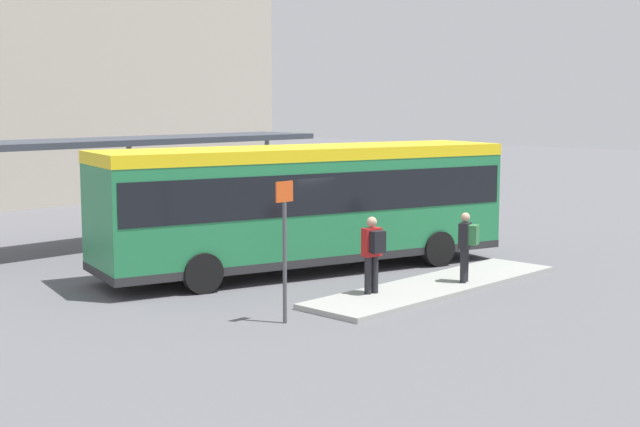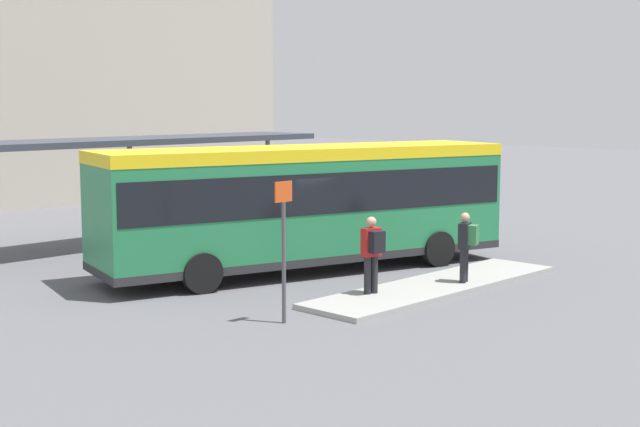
% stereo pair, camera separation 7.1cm
% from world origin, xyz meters
% --- Properties ---
extents(ground_plane, '(120.00, 120.00, 0.00)m').
position_xyz_m(ground_plane, '(0.00, 0.00, 0.00)').
color(ground_plane, '#5B5B60').
extents(curb_island, '(7.57, 1.80, 0.12)m').
position_xyz_m(curb_island, '(0.56, -3.74, 0.06)').
color(curb_island, '#9E9E99').
rests_on(curb_island, ground_plane).
extents(city_bus, '(11.07, 5.37, 3.19)m').
position_xyz_m(city_bus, '(0.01, -0.00, 1.86)').
color(city_bus, '#237A47').
rests_on(city_bus, ground_plane).
extents(pedestrian_waiting, '(0.46, 0.50, 1.71)m').
position_xyz_m(pedestrian_waiting, '(-1.32, -3.40, 1.10)').
color(pedestrian_waiting, '#232328').
rests_on(pedestrian_waiting, curb_island).
extents(pedestrian_companion, '(0.47, 0.51, 1.64)m').
position_xyz_m(pedestrian_companion, '(1.16, -4.15, 1.06)').
color(pedestrian_companion, '#232328').
rests_on(pedestrian_companion, curb_island).
extents(bicycle_green, '(0.48, 1.73, 0.75)m').
position_xyz_m(bicycle_green, '(7.21, 1.62, 0.38)').
color(bicycle_green, black).
rests_on(bicycle_green, ground_plane).
extents(bicycle_orange, '(0.48, 1.53, 0.66)m').
position_xyz_m(bicycle_orange, '(7.46, 2.38, 0.33)').
color(bicycle_orange, black).
rests_on(bicycle_orange, ground_plane).
extents(bicycle_white, '(0.48, 1.61, 0.70)m').
position_xyz_m(bicycle_white, '(7.32, 3.15, 0.35)').
color(bicycle_white, black).
rests_on(bicycle_white, ground_plane).
extents(bicycle_blue, '(0.48, 1.52, 0.66)m').
position_xyz_m(bicycle_blue, '(7.45, 3.91, 0.33)').
color(bicycle_blue, black).
rests_on(bicycle_blue, ground_plane).
extents(station_shelter, '(13.26, 2.57, 3.23)m').
position_xyz_m(station_shelter, '(-0.69, 6.79, 3.08)').
color(station_shelter, '#383D47').
rests_on(station_shelter, ground_plane).
extents(platform_sign, '(0.44, 0.08, 2.80)m').
position_xyz_m(platform_sign, '(-4.13, -3.54, 1.56)').
color(platform_sign, '#4C4C51').
rests_on(platform_sign, ground_plane).
extents(station_building, '(20.15, 14.47, 12.65)m').
position_xyz_m(station_building, '(4.82, 24.41, 6.32)').
color(station_building, '#B2A899').
rests_on(station_building, ground_plane).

